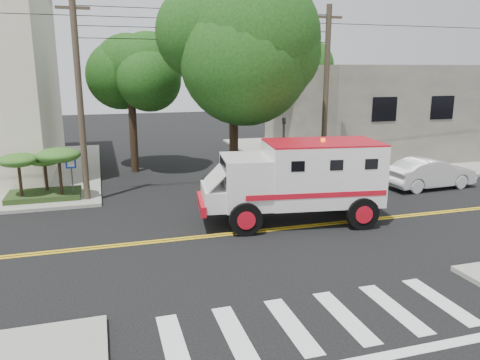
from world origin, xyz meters
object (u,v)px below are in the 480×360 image
object	(u,v)px
armored_truck	(299,177)
pedestrian_b	(333,157)
parked_sedan	(430,173)
pedestrian_a	(337,165)

from	to	relation	value
armored_truck	pedestrian_b	bearing A→B (deg)	61.18
parked_sedan	pedestrian_a	size ratio (longest dim) A/B	2.50
armored_truck	parked_sedan	xyz separation A→B (m)	(8.58, 3.03, -1.05)
pedestrian_b	armored_truck	bearing A→B (deg)	92.18
parked_sedan	pedestrian_b	bearing A→B (deg)	39.09
pedestrian_a	pedestrian_b	distance (m)	2.12
pedestrian_a	pedestrian_b	size ratio (longest dim) A/B	0.97
armored_truck	pedestrian_b	xyz separation A→B (m)	(5.09, 6.81, -0.70)
armored_truck	pedestrian_b	world-z (taller)	armored_truck
armored_truck	pedestrian_a	world-z (taller)	armored_truck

